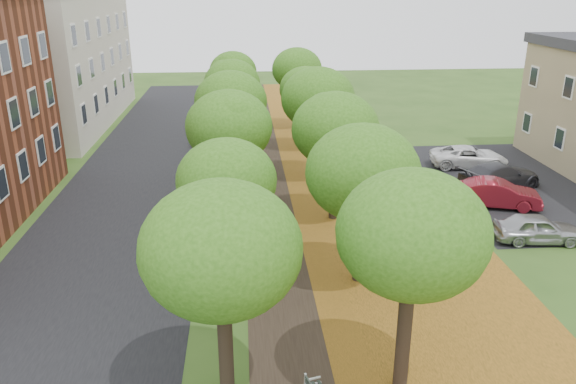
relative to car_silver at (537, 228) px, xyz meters
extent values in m
cube|color=black|center=(-18.50, 6.35, -0.62)|extent=(8.00, 70.00, 0.01)
cube|color=black|center=(-11.00, 6.35, -0.62)|extent=(3.20, 70.00, 0.01)
cube|color=#A4661E|center=(-6.00, 6.35, -0.62)|extent=(7.50, 70.00, 0.01)
cube|color=black|center=(2.50, 7.35, -0.62)|extent=(9.00, 16.00, 0.01)
cylinder|color=black|center=(-13.20, -8.65, 0.93)|extent=(0.40, 0.40, 3.12)
ellipsoid|color=#2B5C13|center=(-13.20, -8.65, 3.71)|extent=(3.76, 3.76, 3.19)
cylinder|color=black|center=(-13.20, -2.65, 0.93)|extent=(0.40, 0.40, 3.12)
ellipsoid|color=#2B5C13|center=(-13.20, -2.65, 3.71)|extent=(3.76, 3.76, 3.19)
cylinder|color=black|center=(-13.20, 3.35, 0.93)|extent=(0.40, 0.40, 3.12)
ellipsoid|color=#2B5C13|center=(-13.20, 3.35, 3.71)|extent=(3.76, 3.76, 3.19)
cylinder|color=black|center=(-13.20, 9.35, 0.93)|extent=(0.40, 0.40, 3.12)
ellipsoid|color=#2B5C13|center=(-13.20, 9.35, 3.71)|extent=(3.76, 3.76, 3.19)
cylinder|color=black|center=(-13.20, 15.35, 0.93)|extent=(0.40, 0.40, 3.12)
ellipsoid|color=#2B5C13|center=(-13.20, 15.35, 3.71)|extent=(3.76, 3.76, 3.19)
cylinder|color=black|center=(-13.20, 21.35, 0.93)|extent=(0.40, 0.40, 3.12)
ellipsoid|color=#2B5C13|center=(-13.20, 21.35, 3.71)|extent=(3.76, 3.76, 3.19)
cylinder|color=black|center=(-8.40, -8.65, 0.93)|extent=(0.40, 0.40, 3.12)
ellipsoid|color=#2B5C13|center=(-8.40, -8.65, 3.71)|extent=(3.76, 3.76, 3.19)
cylinder|color=black|center=(-8.40, -2.65, 0.93)|extent=(0.40, 0.40, 3.12)
ellipsoid|color=#2B5C13|center=(-8.40, -2.65, 3.71)|extent=(3.76, 3.76, 3.19)
cylinder|color=black|center=(-8.40, 3.35, 0.93)|extent=(0.40, 0.40, 3.12)
ellipsoid|color=#2B5C13|center=(-8.40, 3.35, 3.71)|extent=(3.76, 3.76, 3.19)
cylinder|color=black|center=(-8.40, 9.35, 0.93)|extent=(0.40, 0.40, 3.12)
ellipsoid|color=#2B5C13|center=(-8.40, 9.35, 3.71)|extent=(3.76, 3.76, 3.19)
cylinder|color=black|center=(-8.40, 15.35, 0.93)|extent=(0.40, 0.40, 3.12)
ellipsoid|color=#2B5C13|center=(-8.40, 15.35, 3.71)|extent=(3.76, 3.76, 3.19)
cylinder|color=black|center=(-8.40, 21.35, 0.93)|extent=(0.40, 0.40, 3.12)
ellipsoid|color=#2B5C13|center=(-8.40, 21.35, 3.71)|extent=(3.76, 3.76, 3.19)
cube|color=beige|center=(-28.00, 24.35, 4.37)|extent=(10.00, 20.00, 10.00)
cube|color=silver|center=(-10.87, -8.89, -0.06)|extent=(0.41, 0.15, 0.04)
imported|color=#A4A4A8|center=(0.00, 0.00, 0.00)|extent=(3.80, 1.83, 1.25)
imported|color=maroon|center=(0.00, 4.10, 0.07)|extent=(4.45, 2.59, 1.38)
imported|color=#333338|center=(1.26, 6.66, 0.09)|extent=(5.32, 3.63, 1.43)
imported|color=silver|center=(1.12, 10.57, 0.01)|extent=(4.79, 2.59, 1.28)
camera|label=1|loc=(-12.57, -21.20, 9.94)|focal=35.00mm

